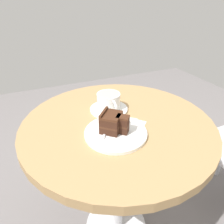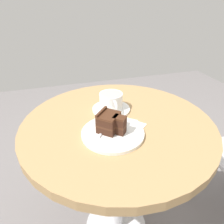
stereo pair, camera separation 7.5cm
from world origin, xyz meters
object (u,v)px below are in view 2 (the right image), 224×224
cake_slice (110,122)px  cake_plate (113,133)px  coffee_cup (111,101)px  fork (106,124)px  teaspoon (118,112)px  napkin (115,127)px  saucer (111,109)px

cake_slice → cake_plate: bearing=32.9°
coffee_cup → cake_plate: size_ratio=0.60×
cake_slice → fork: cake_slice is taller
teaspoon → fork: (0.08, -0.07, 0.00)m
fork → napkin: 0.03m
cake_plate → napkin: cake_plate is taller
napkin → coffee_cup: bearing=169.5°
coffee_cup → fork: coffee_cup is taller
saucer → fork: (0.12, -0.06, 0.01)m
coffee_cup → cake_plate: (0.17, -0.04, -0.04)m
napkin → cake_plate: bearing=-28.3°
cake_slice → saucer: bearing=162.0°
fork → napkin: fork is taller
fork → napkin: (0.01, 0.03, -0.01)m
teaspoon → cake_slice: size_ratio=0.89×
teaspoon → cake_slice: 0.14m
cake_slice → napkin: size_ratio=0.44×
teaspoon → cake_slice: bearing=5.8°
cake_slice → napkin: (-0.03, 0.03, -0.04)m
coffee_cup → teaspoon: bearing=22.3°
saucer → cake_plate: (0.17, -0.05, 0.00)m
cake_slice → napkin: 0.06m
saucer → fork: bearing=-24.7°
napkin → teaspoon: bearing=155.8°
teaspoon → fork: size_ratio=0.77×
fork → coffee_cup: bearing=8.4°
teaspoon → napkin: bearing=11.4°
teaspoon → cake_plate: bearing=10.1°
teaspoon → cake_plate: size_ratio=0.42×
coffee_cup → napkin: coffee_cup is taller
teaspoon → cake_plate: teaspoon is taller
saucer → cake_plate: size_ratio=0.72×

